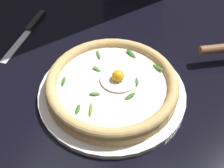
% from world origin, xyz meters
% --- Properties ---
extents(ground_plane, '(2.40, 2.40, 0.03)m').
position_xyz_m(ground_plane, '(0.00, 0.00, -0.01)').
color(ground_plane, black).
rests_on(ground_plane, ground).
extents(pizza_plate, '(0.32, 0.32, 0.01)m').
position_xyz_m(pizza_plate, '(-0.01, -0.01, 0.01)').
color(pizza_plate, white).
rests_on(pizza_plate, ground).
extents(pizza, '(0.28, 0.28, 0.05)m').
position_xyz_m(pizza, '(-0.01, -0.01, 0.03)').
color(pizza, '#DFAD63').
rests_on(pizza, pizza_plate).
extents(table_knife, '(0.02, 0.23, 0.01)m').
position_xyz_m(table_knife, '(0.27, -0.18, 0.00)').
color(table_knife, silver).
rests_on(table_knife, ground).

